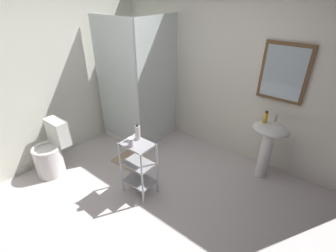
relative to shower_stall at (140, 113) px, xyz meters
The scene contains 12 objects.
ground_plane 1.76m from the shower_stall, 46.11° to the right, with size 4.20×4.20×0.02m, color silver.
wall_back 1.56m from the shower_stall, 27.70° to the left, with size 4.20×0.14×2.50m.
wall_left 1.60m from the shower_stall, 118.74° to the right, with size 0.10×4.20×2.50m, color white.
shower_stall is the anchor object (origin of this frame).
pedestal_sink 2.07m from the shower_stall, ahead, with size 0.46×0.37×0.81m.
sink_faucet 2.12m from the shower_stall, 11.49° to the left, with size 0.03×0.03×0.10m, color silver.
toilet 1.49m from the shower_stall, 101.73° to the right, with size 0.37×0.49×0.76m.
storage_cart 1.37m from the shower_stall, 46.32° to the right, with size 0.38×0.28×0.74m.
hand_soap_bottle 2.01m from the shower_stall, ahead, with size 0.05×0.05×0.16m.
lotion_bottle_white 1.32m from the shower_stall, 45.83° to the right, with size 0.06×0.06×0.21m.
rinse_cup 1.45m from the shower_stall, 49.01° to the right, with size 0.07×0.07×0.11m, color silver.
bath_mat 0.87m from the shower_stall, 54.19° to the right, with size 0.60×0.40×0.02m, color tan.
Camera 1 is at (1.52, -1.39, 2.30)m, focal length 26.19 mm.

